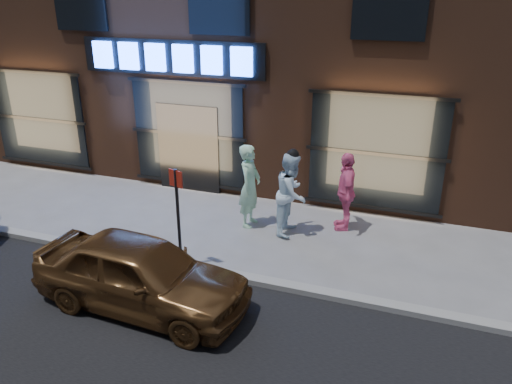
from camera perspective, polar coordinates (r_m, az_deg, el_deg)
ground at (r=11.20m, az=-16.51°, el=-6.80°), size 90.00×90.00×0.00m
curb at (r=11.18m, az=-16.54°, el=-6.53°), size 60.00×0.25×0.12m
man_bowtie at (r=11.63m, az=-0.72°, el=0.71°), size 0.48×0.73×1.99m
man_cap at (r=11.31m, az=4.10°, el=-0.17°), size 0.74×0.95×1.92m
passerby at (r=11.67m, az=10.22°, el=0.08°), size 0.72×1.17×1.86m
gold_sedan at (r=9.03m, az=-13.02°, el=-9.06°), size 3.98×1.77×1.33m
sign_post at (r=9.87m, az=-8.93°, el=-1.96°), size 0.33×0.13×2.09m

